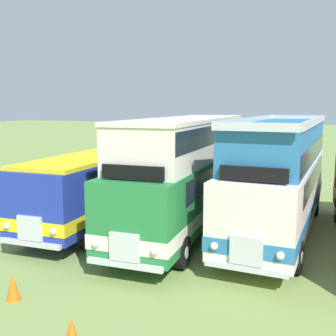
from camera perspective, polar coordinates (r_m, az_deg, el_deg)
name	(u,v)px	position (r m, az deg, el deg)	size (l,w,h in m)	color
bus_first_in_row	(108,180)	(17.91, -8.42, -1.67)	(2.75, 10.61, 2.99)	#1E339E
bus_second_in_row	(187,168)	(16.42, 2.68, 0.03)	(2.78, 11.59, 4.49)	#237538
bus_third_in_row	(280,174)	(16.25, 15.48, -0.79)	(3.12, 10.91, 4.52)	silver
cone_near_end	(72,332)	(9.26, -13.39, -21.56)	(0.36, 0.36, 0.65)	orange
cone_far_end	(13,287)	(11.52, -20.99, -15.42)	(0.36, 0.36, 0.72)	orange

